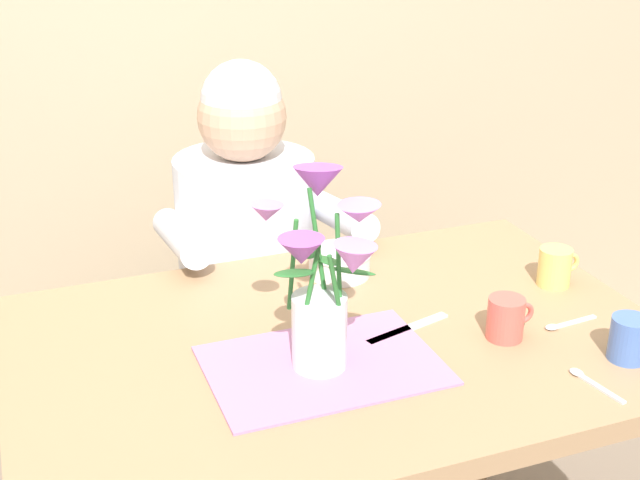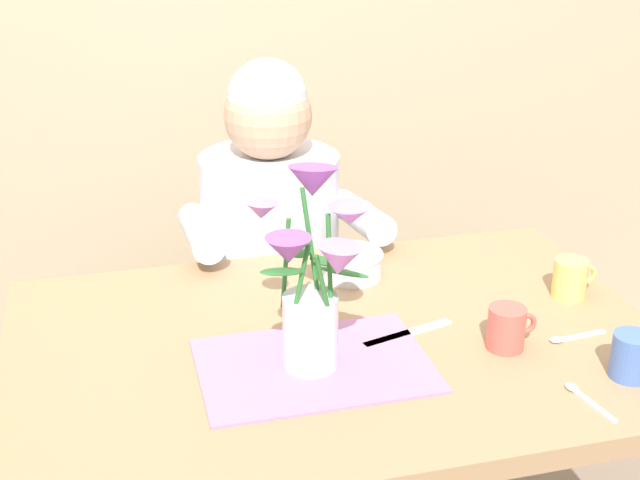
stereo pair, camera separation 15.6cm
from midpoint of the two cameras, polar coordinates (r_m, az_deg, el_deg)
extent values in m
cube|color=#9E7A56|center=(1.62, 4.00, -7.19)|extent=(1.20, 0.80, 0.04)
cylinder|color=#9E7A56|center=(2.04, -14.49, -13.21)|extent=(0.06, 0.06, 0.70)
cylinder|color=#9E7A56|center=(2.27, 14.16, -9.08)|extent=(0.06, 0.06, 0.70)
cylinder|color=#4C4C56|center=(2.40, -1.09, -10.64)|extent=(0.30, 0.30, 0.40)
cylinder|color=silver|center=(2.18, -1.18, -0.77)|extent=(0.34, 0.34, 0.50)
sphere|color=tan|center=(2.06, -1.26, 8.15)|extent=(0.21, 0.21, 0.21)
sphere|color=silver|center=(2.05, -1.27, 9.22)|extent=(0.19, 0.19, 0.19)
cylinder|color=silver|center=(1.97, -5.64, 0.51)|extent=(0.07, 0.33, 0.12)
cylinder|color=silver|center=(2.05, 4.87, 1.55)|extent=(0.07, 0.33, 0.12)
cube|color=#B275A3|center=(1.52, 2.58, -8.29)|extent=(0.40, 0.28, 0.00)
cylinder|color=silver|center=(1.49, 2.39, -6.15)|extent=(0.10, 0.10, 0.14)
cylinder|color=#2D7533|center=(1.43, 3.77, -1.91)|extent=(0.01, 0.02, 0.19)
cone|color=#CC7FDB|center=(1.40, 5.19, 1.58)|extent=(0.08, 0.08, 0.03)
sphere|color=#E5D14C|center=(1.39, 5.19, 1.77)|extent=(0.02, 0.02, 0.02)
cylinder|color=#2D7533|center=(1.45, 2.52, -0.77)|extent=(0.03, 0.02, 0.22)
cone|color=#A351B7|center=(1.44, 2.62, 3.80)|extent=(0.12, 0.12, 0.06)
sphere|color=#E5D14C|center=(1.44, 2.63, 3.98)|extent=(0.02, 0.02, 0.02)
cylinder|color=#2D7533|center=(1.46, 0.78, -1.65)|extent=(0.02, 0.02, 0.17)
cone|color=#CC7FDB|center=(1.46, -0.86, 1.95)|extent=(0.06, 0.06, 0.03)
sphere|color=#E5D14C|center=(1.46, -0.86, 2.14)|extent=(0.02, 0.02, 0.02)
cylinder|color=#2D7533|center=(1.42, 1.82, -3.07)|extent=(0.04, 0.01, 0.15)
cone|color=#A351B7|center=(1.36, 1.18, -0.75)|extent=(0.10, 0.10, 0.04)
sphere|color=#E5D14C|center=(1.36, 1.18, -0.56)|extent=(0.02, 0.02, 0.02)
cylinder|color=#2D7533|center=(1.40, 3.45, -3.42)|extent=(0.04, 0.03, 0.14)
cone|color=#CC7FDB|center=(1.34, 4.58, -1.43)|extent=(0.08, 0.08, 0.05)
sphere|color=#E5D14C|center=(1.34, 4.58, -1.24)|extent=(0.02, 0.02, 0.02)
ellipsoid|color=#2D7533|center=(1.48, 1.54, -0.66)|extent=(0.05, 0.10, 0.03)
ellipsoid|color=#2D7533|center=(1.39, 0.72, -2.16)|extent=(0.10, 0.08, 0.03)
ellipsoid|color=#2D7533|center=(1.49, 3.20, -1.44)|extent=(0.08, 0.10, 0.05)
ellipsoid|color=#2D7533|center=(1.46, 4.71, -2.22)|extent=(0.09, 0.04, 0.04)
cylinder|color=white|center=(1.84, 4.51, -1.71)|extent=(0.13, 0.13, 0.05)
torus|color=white|center=(1.82, 4.53, -1.00)|extent=(0.14, 0.14, 0.01)
cube|color=silver|center=(1.63, 8.53, -6.15)|extent=(0.19, 0.07, 0.00)
cylinder|color=#E5C666|center=(1.83, 18.46, -2.46)|extent=(0.07, 0.07, 0.08)
torus|color=#E5C666|center=(1.85, 19.47, -2.20)|extent=(0.04, 0.01, 0.04)
cylinder|color=#CC564C|center=(1.61, 14.89, -5.69)|extent=(0.07, 0.07, 0.08)
torus|color=#CC564C|center=(1.62, 16.08, -5.37)|extent=(0.04, 0.01, 0.04)
cylinder|color=#476BB7|center=(1.59, 22.46, -7.13)|extent=(0.07, 0.07, 0.08)
cube|color=silver|center=(1.70, 19.38, -6.01)|extent=(0.10, 0.02, 0.00)
ellipsoid|color=silver|center=(1.67, 17.90, -6.32)|extent=(0.03, 0.02, 0.01)
cube|color=silver|center=(1.51, 20.48, -10.24)|extent=(0.03, 0.10, 0.00)
ellipsoid|color=silver|center=(1.54, 19.09, -9.21)|extent=(0.02, 0.03, 0.01)
camera|label=1|loc=(0.08, -87.14, 1.23)|focal=48.74mm
camera|label=2|loc=(0.08, 92.86, -1.23)|focal=48.74mm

